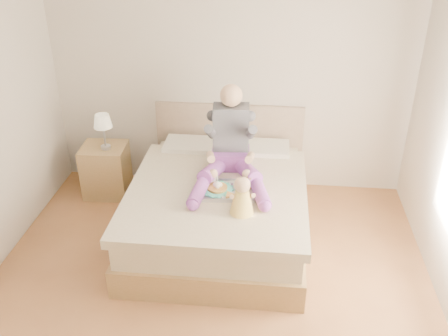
# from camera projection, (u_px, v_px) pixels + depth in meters

# --- Properties ---
(room) EXTENTS (4.02, 4.22, 2.71)m
(room) POSITION_uv_depth(u_px,v_px,m) (213.00, 144.00, 3.56)
(room) COLOR brown
(room) RESTS_ON ground
(bed) EXTENTS (1.70, 2.18, 1.00)m
(bed) POSITION_uv_depth(u_px,v_px,m) (220.00, 203.00, 5.08)
(bed) COLOR olive
(bed) RESTS_ON ground
(nightstand) EXTENTS (0.51, 0.46, 0.60)m
(nightstand) POSITION_uv_depth(u_px,v_px,m) (106.00, 170.00, 5.72)
(nightstand) COLOR olive
(nightstand) RESTS_ON ground
(lamp) EXTENTS (0.20, 0.20, 0.41)m
(lamp) POSITION_uv_depth(u_px,v_px,m) (103.00, 123.00, 5.38)
(lamp) COLOR silver
(lamp) RESTS_ON nightstand
(adult) EXTENTS (0.76, 1.10, 0.90)m
(adult) POSITION_uv_depth(u_px,v_px,m) (231.00, 149.00, 4.92)
(adult) COLOR purple
(adult) RESTS_ON bed
(tray) EXTENTS (0.52, 0.42, 0.14)m
(tray) POSITION_uv_depth(u_px,v_px,m) (228.00, 188.00, 4.70)
(tray) COLOR silver
(tray) RESTS_ON bed
(baby) EXTENTS (0.23, 0.32, 0.35)m
(baby) POSITION_uv_depth(u_px,v_px,m) (242.00, 198.00, 4.34)
(baby) COLOR #FFD450
(baby) RESTS_ON bed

